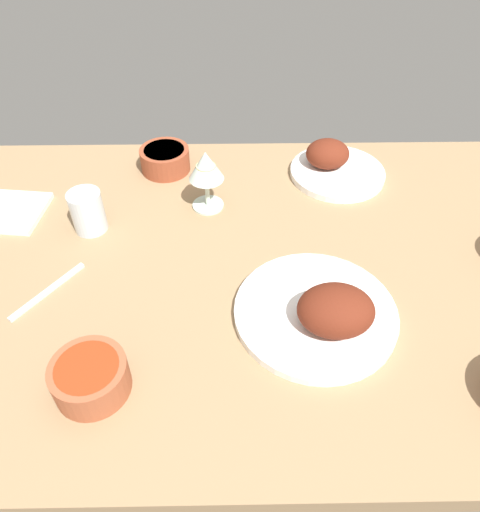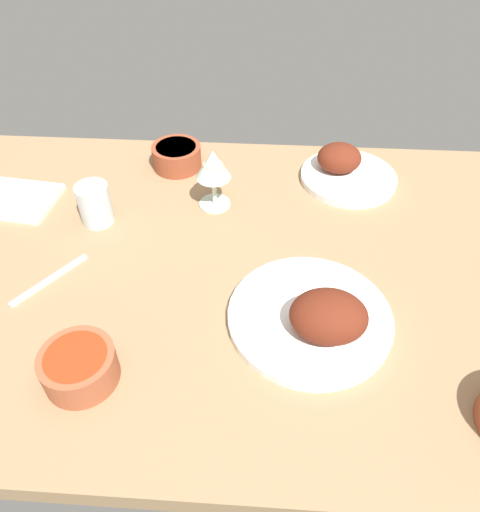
{
  "view_description": "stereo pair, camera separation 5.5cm",
  "coord_description": "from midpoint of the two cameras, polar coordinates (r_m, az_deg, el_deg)",
  "views": [
    {
      "loc": [
        -1.07,
        -68.14,
        71.6
      ],
      "look_at": [
        0.0,
        0.0,
        6.0
      ],
      "focal_mm": 34.07,
      "sensor_mm": 36.0,
      "label": 1
    },
    {
      "loc": [
        4.41,
        -68.0,
        71.6
      ],
      "look_at": [
        0.0,
        0.0,
        6.0
      ],
      "focal_mm": 34.07,
      "sensor_mm": 36.0,
      "label": 2
    }
  ],
  "objects": [
    {
      "name": "dining_table",
      "position": [
        0.97,
        1.61,
        -1.74
      ],
      "size": [
        140.0,
        90.0,
        4.0
      ],
      "primitive_type": "cube",
      "color": "#937551",
      "rests_on": "ground"
    },
    {
      "name": "plate_near_viewer",
      "position": [
        0.85,
        10.97,
        -7.08
      ],
      "size": [
        28.85,
        28.85,
        8.99
      ],
      "color": "white",
      "rests_on": "dining_table"
    },
    {
      "name": "plate_center_main",
      "position": [
        1.2,
        13.46,
        9.88
      ],
      "size": [
        22.64,
        22.64,
        8.08
      ],
      "color": "white",
      "rests_on": "dining_table"
    },
    {
      "name": "bowl_sauce",
      "position": [
        0.8,
        -16.5,
        -12.34
      ],
      "size": [
        11.82,
        11.82,
        5.78
      ],
      "color": "#A35133",
      "rests_on": "dining_table"
    },
    {
      "name": "bowl_soup",
      "position": [
        1.22,
        -6.14,
        11.62
      ],
      "size": [
        11.87,
        11.87,
        5.6
      ],
      "color": "brown",
      "rests_on": "dining_table"
    },
    {
      "name": "wine_glass",
      "position": [
        1.04,
        -1.64,
        10.33
      ],
      "size": [
        7.6,
        7.6,
        14.0
      ],
      "color": "silver",
      "rests_on": "dining_table"
    },
    {
      "name": "water_tumbler",
      "position": [
        1.07,
        -15.27,
        5.87
      ],
      "size": [
        6.87,
        6.87,
        9.05
      ],
      "primitive_type": "cylinder",
      "color": "silver",
      "rests_on": "dining_table"
    },
    {
      "name": "folded_napkin",
      "position": [
        1.21,
        -23.68,
        6.06
      ],
      "size": [
        19.31,
        15.77,
        1.2
      ],
      "primitive_type": "cube",
      "rotation": [
        0.0,
        0.0,
        -0.12
      ],
      "color": "white",
      "rests_on": "dining_table"
    },
    {
      "name": "spoon_loose",
      "position": [
        0.98,
        -19.97,
        -2.69
      ],
      "size": [
        10.63,
        14.21,
        0.8
      ],
      "primitive_type": "cube",
      "rotation": [
        0.0,
        0.0,
        0.94
      ],
      "color": "silver",
      "rests_on": "dining_table"
    }
  ]
}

